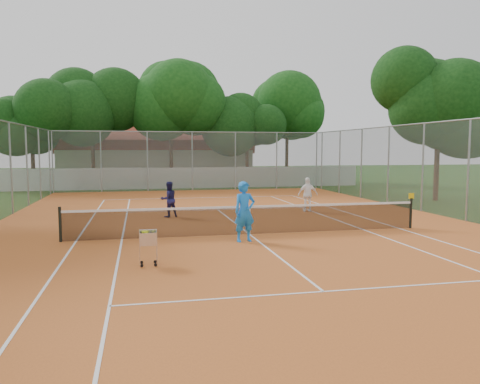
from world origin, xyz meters
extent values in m
plane|color=#173A0F|center=(0.00, 0.00, 0.00)|extent=(120.00, 120.00, 0.00)
cube|color=#C16125|center=(0.00, 0.00, 0.01)|extent=(18.00, 34.00, 0.02)
cube|color=white|center=(0.00, 0.00, 0.02)|extent=(10.98, 23.78, 0.01)
cube|color=black|center=(0.00, 0.00, 0.51)|extent=(11.88, 0.10, 0.98)
cube|color=slate|center=(0.00, 0.00, 2.00)|extent=(18.00, 34.00, 4.00)
cube|color=silver|center=(0.00, 19.00, 0.75)|extent=(26.00, 0.30, 1.50)
cube|color=beige|center=(-2.00, 29.00, 2.20)|extent=(16.40, 9.00, 4.40)
cube|color=black|center=(0.00, 22.00, 5.00)|extent=(29.00, 19.00, 10.00)
imported|color=blue|center=(-0.42, -1.11, 0.94)|extent=(0.74, 0.55, 1.85)
imported|color=#19194B|center=(-2.37, 4.56, 0.76)|extent=(0.87, 0.78, 1.48)
imported|color=white|center=(3.90, 5.01, 0.79)|extent=(0.94, 0.45, 1.55)
cube|color=silver|center=(-3.36, -3.54, 0.48)|extent=(0.48, 0.48, 0.92)
camera|label=1|loc=(-3.53, -14.92, 2.86)|focal=35.00mm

